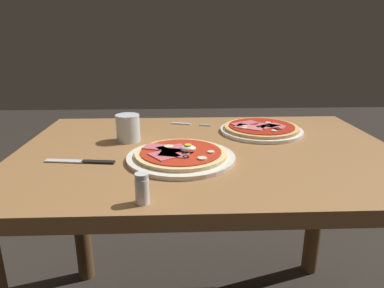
{
  "coord_description": "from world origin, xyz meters",
  "views": [
    {
      "loc": [
        -0.09,
        -1.01,
        1.07
      ],
      "look_at": [
        -0.05,
        -0.05,
        0.76
      ],
      "focal_mm": 32.39,
      "sensor_mm": 36.0,
      "label": 1
    }
  ],
  "objects_px": {
    "pizza_foreground": "(181,156)",
    "fork": "(188,124)",
    "pizza_across_left": "(261,129)",
    "water_glass_near": "(128,130)",
    "knife": "(85,162)",
    "dining_table": "(207,183)",
    "salt_shaker": "(142,189)"
  },
  "relations": [
    {
      "from": "pizza_foreground",
      "to": "fork",
      "type": "relative_size",
      "value": 1.96
    },
    {
      "from": "pizza_foreground",
      "to": "pizza_across_left",
      "type": "height_order",
      "value": "pizza_foreground"
    },
    {
      "from": "water_glass_near",
      "to": "knife",
      "type": "relative_size",
      "value": 0.45
    },
    {
      "from": "pizza_across_left",
      "to": "fork",
      "type": "height_order",
      "value": "pizza_across_left"
    },
    {
      "from": "pizza_across_left",
      "to": "fork",
      "type": "distance_m",
      "value": 0.28
    },
    {
      "from": "fork",
      "to": "knife",
      "type": "xyz_separation_m",
      "value": [
        -0.3,
        -0.4,
        0.0
      ]
    },
    {
      "from": "knife",
      "to": "water_glass_near",
      "type": "bearing_deg",
      "value": 64.5
    },
    {
      "from": "pizza_foreground",
      "to": "water_glass_near",
      "type": "distance_m",
      "value": 0.25
    },
    {
      "from": "water_glass_near",
      "to": "fork",
      "type": "height_order",
      "value": "water_glass_near"
    },
    {
      "from": "dining_table",
      "to": "pizza_foreground",
      "type": "relative_size",
      "value": 3.81
    },
    {
      "from": "knife",
      "to": "salt_shaker",
      "type": "height_order",
      "value": "salt_shaker"
    },
    {
      "from": "salt_shaker",
      "to": "pizza_foreground",
      "type": "bearing_deg",
      "value": 72.22
    },
    {
      "from": "knife",
      "to": "pizza_across_left",
      "type": "bearing_deg",
      "value": 26.79
    },
    {
      "from": "water_glass_near",
      "to": "salt_shaker",
      "type": "bearing_deg",
      "value": -78.8
    },
    {
      "from": "pizza_foreground",
      "to": "water_glass_near",
      "type": "height_order",
      "value": "water_glass_near"
    },
    {
      "from": "pizza_across_left",
      "to": "fork",
      "type": "bearing_deg",
      "value": 155.33
    },
    {
      "from": "water_glass_near",
      "to": "dining_table",
      "type": "bearing_deg",
      "value": -19.23
    },
    {
      "from": "pizza_foreground",
      "to": "water_glass_near",
      "type": "bearing_deg",
      "value": 132.64
    },
    {
      "from": "dining_table",
      "to": "knife",
      "type": "xyz_separation_m",
      "value": [
        -0.35,
        -0.11,
        0.12
      ]
    },
    {
      "from": "water_glass_near",
      "to": "salt_shaker",
      "type": "height_order",
      "value": "water_glass_near"
    },
    {
      "from": "fork",
      "to": "pizza_across_left",
      "type": "bearing_deg",
      "value": -24.67
    },
    {
      "from": "pizza_foreground",
      "to": "water_glass_near",
      "type": "relative_size",
      "value": 3.47
    },
    {
      "from": "pizza_across_left",
      "to": "knife",
      "type": "distance_m",
      "value": 0.62
    },
    {
      "from": "salt_shaker",
      "to": "dining_table",
      "type": "bearing_deg",
      "value": 64.93
    },
    {
      "from": "dining_table",
      "to": "knife",
      "type": "distance_m",
      "value": 0.38
    },
    {
      "from": "dining_table",
      "to": "fork",
      "type": "distance_m",
      "value": 0.32
    },
    {
      "from": "fork",
      "to": "knife",
      "type": "height_order",
      "value": "knife"
    },
    {
      "from": "dining_table",
      "to": "fork",
      "type": "relative_size",
      "value": 7.46
    },
    {
      "from": "pizza_foreground",
      "to": "knife",
      "type": "height_order",
      "value": "pizza_foreground"
    },
    {
      "from": "dining_table",
      "to": "pizza_foreground",
      "type": "distance_m",
      "value": 0.18
    },
    {
      "from": "salt_shaker",
      "to": "knife",
      "type": "bearing_deg",
      "value": 126.56
    },
    {
      "from": "water_glass_near",
      "to": "pizza_foreground",
      "type": "bearing_deg",
      "value": -47.36
    }
  ]
}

